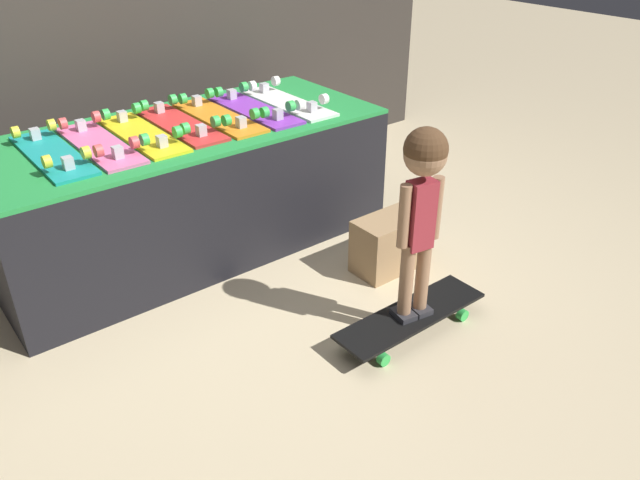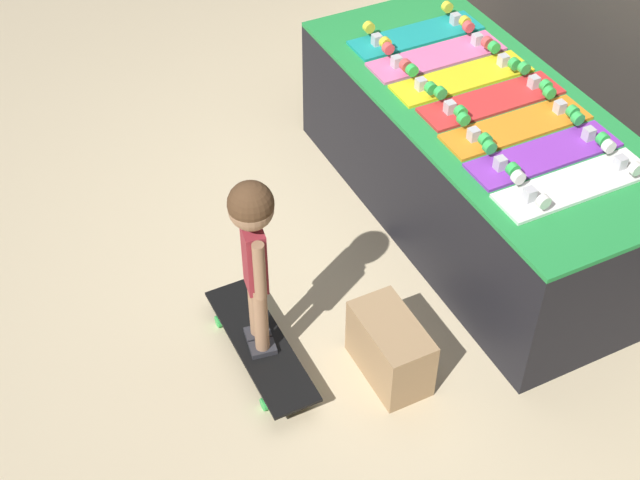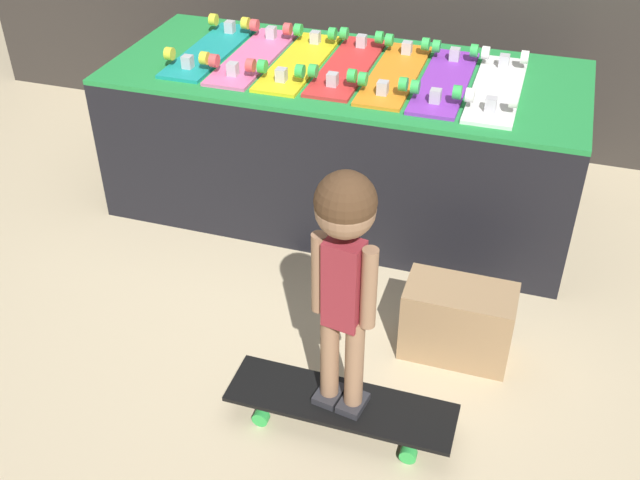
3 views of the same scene
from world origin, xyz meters
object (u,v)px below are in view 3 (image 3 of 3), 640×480
(skateboard_teal_on_rack, at_px, (210,48))
(skateboard_white_on_rack, at_px, (497,87))
(skateboard_yellow_on_rack, at_px, (299,60))
(skateboard_on_floor, at_px, (341,405))
(skateboard_pink_on_rack, at_px, (253,55))
(child, at_px, (344,253))
(skateboard_purple_on_rack, at_px, (445,79))
(skateboard_red_on_rack, at_px, (348,64))
(skateboard_orange_on_rack, at_px, (395,72))
(storage_box, at_px, (457,321))

(skateboard_teal_on_rack, distance_m, skateboard_white_on_rack, 1.22)
(skateboard_yellow_on_rack, bearing_deg, skateboard_on_floor, -65.94)
(skateboard_pink_on_rack, xyz_separation_m, child, (0.76, -1.24, 0.00))
(skateboard_pink_on_rack, relative_size, skateboard_purple_on_rack, 1.00)
(skateboard_teal_on_rack, relative_size, skateboard_white_on_rack, 1.00)
(skateboard_pink_on_rack, xyz_separation_m, skateboard_yellow_on_rack, (0.20, 0.00, 0.00))
(skateboard_pink_on_rack, bearing_deg, skateboard_white_on_rack, -0.97)
(skateboard_red_on_rack, height_order, child, child)
(skateboard_pink_on_rack, bearing_deg, child, -58.53)
(skateboard_yellow_on_rack, xyz_separation_m, skateboard_orange_on_rack, (0.41, 0.00, 0.00))
(child, relative_size, storage_box, 2.21)
(skateboard_red_on_rack, bearing_deg, skateboard_white_on_rack, -3.68)
(skateboard_on_floor, bearing_deg, skateboard_yellow_on_rack, 114.06)
(skateboard_yellow_on_rack, bearing_deg, skateboard_teal_on_rack, 178.81)
(skateboard_yellow_on_rack, height_order, storage_box, skateboard_yellow_on_rack)
(skateboard_orange_on_rack, height_order, skateboard_white_on_rack, same)
(skateboard_purple_on_rack, height_order, skateboard_white_on_rack, same)
(skateboard_pink_on_rack, distance_m, skateboard_orange_on_rack, 0.61)
(skateboard_on_floor, xyz_separation_m, storage_box, (0.29, 0.43, 0.06))
(skateboard_on_floor, relative_size, storage_box, 1.94)
(skateboard_white_on_rack, distance_m, child, 1.25)
(skateboard_pink_on_rack, height_order, skateboard_white_on_rack, same)
(skateboard_on_floor, height_order, storage_box, storage_box)
(skateboard_red_on_rack, relative_size, storage_box, 1.77)
(skateboard_teal_on_rack, relative_size, skateboard_red_on_rack, 1.00)
(skateboard_teal_on_rack, distance_m, skateboard_pink_on_rack, 0.20)
(storage_box, bearing_deg, skateboard_red_on_rack, 127.53)
(skateboard_teal_on_rack, xyz_separation_m, storage_box, (1.25, -0.83, -0.52))
(skateboard_orange_on_rack, relative_size, storage_box, 1.77)
(skateboard_orange_on_rack, distance_m, skateboard_purple_on_rack, 0.20)
(skateboard_purple_on_rack, bearing_deg, child, -92.53)
(skateboard_orange_on_rack, height_order, skateboard_on_floor, skateboard_orange_on_rack)
(child, bearing_deg, skateboard_pink_on_rack, 130.92)
(skateboard_white_on_rack, bearing_deg, skateboard_purple_on_rack, 177.23)
(skateboard_red_on_rack, height_order, storage_box, skateboard_red_on_rack)
(skateboard_red_on_rack, bearing_deg, skateboard_on_floor, -74.40)
(skateboard_teal_on_rack, height_order, child, child)
(skateboard_red_on_rack, bearing_deg, skateboard_orange_on_rack, -4.88)
(skateboard_orange_on_rack, bearing_deg, child, -83.18)
(skateboard_red_on_rack, height_order, skateboard_purple_on_rack, same)
(skateboard_yellow_on_rack, distance_m, storage_box, 1.29)
(skateboard_teal_on_rack, height_order, skateboard_red_on_rack, same)
(skateboard_orange_on_rack, relative_size, child, 0.80)
(skateboard_orange_on_rack, bearing_deg, skateboard_yellow_on_rack, -179.93)
(skateboard_on_floor, xyz_separation_m, child, (0.00, 0.00, 0.59))
(skateboard_red_on_rack, relative_size, skateboard_purple_on_rack, 1.00)
(skateboard_pink_on_rack, xyz_separation_m, skateboard_purple_on_rack, (0.81, -0.01, 0.00))
(skateboard_red_on_rack, distance_m, skateboard_orange_on_rack, 0.20)
(skateboard_white_on_rack, relative_size, child, 0.80)
(skateboard_white_on_rack, bearing_deg, skateboard_on_floor, -101.91)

